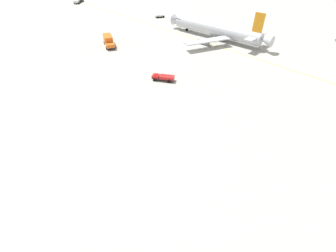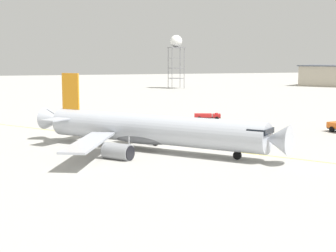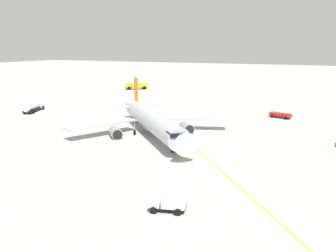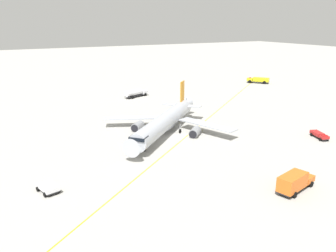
{
  "view_description": "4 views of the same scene",
  "coord_description": "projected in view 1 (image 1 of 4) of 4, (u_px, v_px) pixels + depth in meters",
  "views": [
    {
      "loc": [
        -19.85,
        -80.76,
        26.99
      ],
      "look_at": [
        -17.54,
        -52.76,
        4.54
      ],
      "focal_mm": 24.68,
      "sensor_mm": 36.0,
      "label": 1
    },
    {
      "loc": [
        22.66,
        69.88,
        13.14
      ],
      "look_at": [
        0.67,
        -0.58,
        3.05
      ],
      "focal_mm": 54.47,
      "sensor_mm": 36.0,
      "label": 2
    },
    {
      "loc": [
        -31.13,
        68.4,
        18.11
      ],
      "look_at": [
        0.34,
        1.65,
        2.28
      ],
      "focal_mm": 40.46,
      "sensor_mm": 36.0,
      "label": 3
    },
    {
      "loc": [
        -68.76,
        40.13,
        26.7
      ],
      "look_at": [
        -0.12,
        2.92,
        3.15
      ],
      "focal_mm": 37.47,
      "sensor_mm": 36.0,
      "label": 4
    }
  ],
  "objects": [
    {
      "name": "catering_truck_truck",
      "position": [
        108.0,
        40.0,
        75.82
      ],
      "size": [
        4.59,
        8.67,
        3.1
      ],
      "rotation": [
        0.0,
        0.0,
        4.97
      ],
      "color": "#232326",
      "rests_on": "ground_plane"
    },
    {
      "name": "ground_plane",
      "position": [
        205.0,
        40.0,
        81.01
      ],
      "size": [
        600.0,
        600.0,
        0.0
      ],
      "primitive_type": "plane",
      "color": "#ADAAA3"
    },
    {
      "name": "pushback_tug_truck",
      "position": [
        159.0,
        15.0,
        105.06
      ],
      "size": [
        4.47,
        3.41,
        1.3
      ],
      "rotation": [
        0.0,
        0.0,
        0.26
      ],
      "color": "#232326",
      "rests_on": "ground_plane"
    },
    {
      "name": "ops_pickup_truck",
      "position": [
        163.0,
        77.0,
        57.04
      ],
      "size": [
        5.74,
        3.5,
        1.41
      ],
      "rotation": [
        0.0,
        0.0,
        2.81
      ],
      "color": "#232326",
      "rests_on": "ground_plane"
    },
    {
      "name": "taxiway_centreline",
      "position": [
        200.0,
        41.0,
        80.74
      ],
      "size": [
        113.2,
        144.15,
        0.01
      ],
      "rotation": [
        0.0,
        0.0,
        2.24
      ],
      "color": "yellow",
      "rests_on": "ground_plane"
    },
    {
      "name": "airliner_main",
      "position": [
        217.0,
        30.0,
        80.62
      ],
      "size": [
        29.67,
        31.8,
        10.76
      ],
      "rotation": [
        0.0,
        0.0,
        2.31
      ],
      "color": "#B2B7C1",
      "rests_on": "ground_plane"
    }
  ]
}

